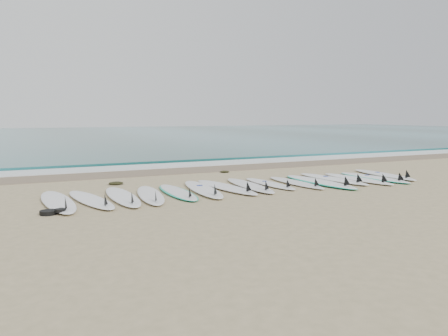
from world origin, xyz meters
name	(u,v)px	position (x,y,z in m)	size (l,w,h in m)	color
ground	(251,188)	(0.00, 0.00, 0.00)	(120.00, 120.00, 0.00)	tan
ocean	(82,135)	(0.00, 32.50, 0.01)	(120.00, 55.00, 0.03)	#216466
wet_sand_band	(193,170)	(0.00, 4.10, 0.01)	(120.00, 1.80, 0.01)	#73614C
foam_band	(180,165)	(0.00, 5.50, 0.02)	(120.00, 1.40, 0.04)	silver
wave_crest	(167,161)	(0.00, 7.00, 0.05)	(120.00, 1.00, 0.10)	#216466
surfboard_0	(58,201)	(-4.70, -0.12, 0.06)	(0.77, 2.85, 0.36)	white
surfboard_1	(91,199)	(-4.03, -0.17, 0.06)	(0.96, 2.64, 0.33)	white
surfboard_2	(123,196)	(-3.34, -0.12, 0.06)	(0.59, 2.72, 0.35)	white
surfboard_3	(151,195)	(-2.72, -0.17, 0.06)	(0.92, 2.62, 0.33)	white
surfboard_4	(178,192)	(-2.02, -0.05, 0.05)	(0.66, 2.47, 0.31)	silver
surfboard_5	(203,189)	(-1.33, 0.02, 0.06)	(0.89, 2.83, 0.36)	white
surfboard_6	(227,187)	(-0.67, 0.05, 0.06)	(0.87, 2.78, 0.35)	white
surfboard_7	(250,185)	(-0.01, 0.04, 0.06)	(0.71, 2.67, 0.34)	silver
surfboard_8	(271,184)	(0.64, 0.10, 0.05)	(0.56, 2.32, 0.29)	white
surfboard_9	(297,182)	(1.37, -0.06, 0.05)	(0.55, 2.43, 0.31)	silver
surfboard_10	(320,182)	(2.04, -0.21, 0.05)	(0.81, 2.88, 0.36)	white
surfboard_11	(334,179)	(2.72, 0.03, 0.06)	(0.78, 2.73, 0.34)	white
surfboard_12	(359,179)	(3.37, -0.25, 0.06)	(0.71, 2.63, 0.33)	white
surfboard_13	(374,177)	(4.01, -0.20, 0.05)	(0.81, 2.59, 0.32)	white
surfboard_14	(385,175)	(4.72, 0.08, 0.06)	(0.78, 2.71, 0.34)	white
seaweed_near	(116,183)	(-3.06, 2.01, 0.04)	(0.40, 0.31, 0.08)	black
seaweed_far	(225,172)	(0.66, 3.00, 0.03)	(0.32, 0.25, 0.06)	black
leash_coil	(51,212)	(-4.90, -1.08, 0.05)	(0.46, 0.36, 0.11)	black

